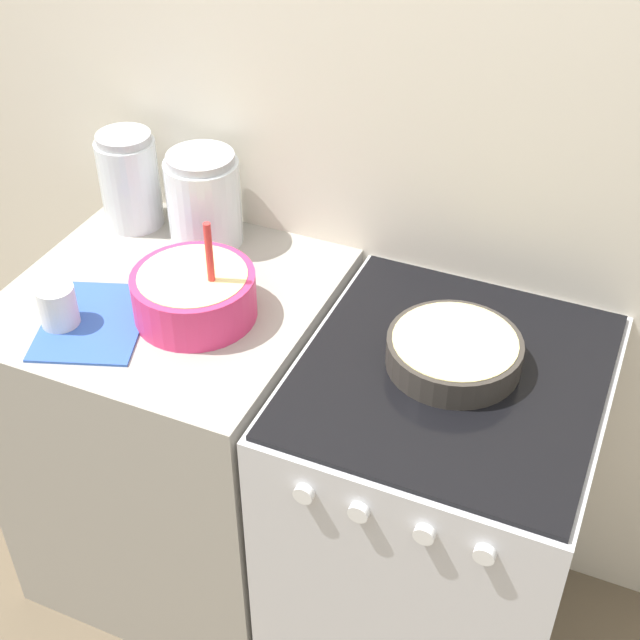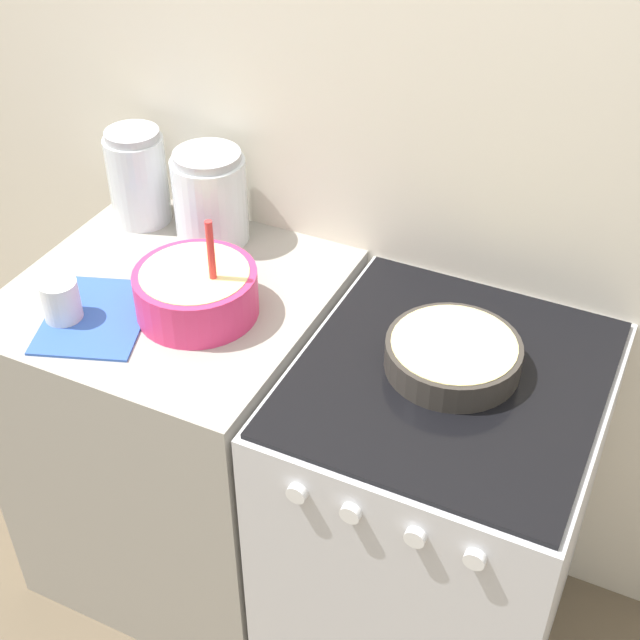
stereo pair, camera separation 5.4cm
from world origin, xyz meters
TOP-DOWN VIEW (x-y plane):
  - wall_back at (0.00, 0.72)m, footprint 4.41×0.05m
  - countertop_cabinet at (-0.35, 0.35)m, footprint 0.70×0.69m
  - stove at (0.33, 0.35)m, footprint 0.63×0.71m
  - mixing_bowl at (-0.25, 0.31)m, footprint 0.27×0.27m
  - baking_pan at (0.32, 0.37)m, footprint 0.28×0.28m
  - storage_jar_left at (-0.58, 0.58)m, footprint 0.15×0.15m
  - storage_jar_middle at (-0.37, 0.58)m, footprint 0.18×0.18m
  - tin_can at (-0.50, 0.16)m, footprint 0.08×0.08m
  - recipe_page at (-0.44, 0.19)m, footprint 0.30×0.34m

SIDE VIEW (x-z plane):
  - stove at x=0.33m, z-range 0.00..0.91m
  - countertop_cabinet at x=-0.35m, z-range 0.00..0.91m
  - recipe_page at x=-0.44m, z-range 0.91..0.92m
  - baking_pan at x=0.32m, z-range 0.91..0.98m
  - tin_can at x=-0.50m, z-range 0.91..1.01m
  - mixing_bowl at x=-0.25m, z-range 0.85..1.10m
  - storage_jar_middle at x=-0.37m, z-range 0.90..1.13m
  - storage_jar_left at x=-0.58m, z-range 0.89..1.14m
  - wall_back at x=0.00m, z-range 0.00..2.40m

